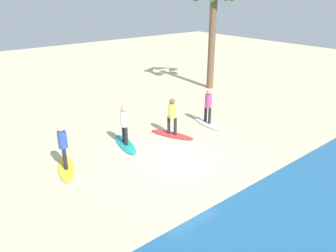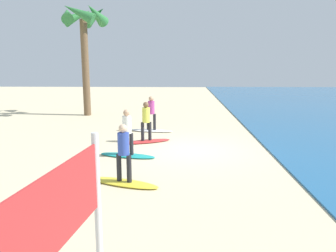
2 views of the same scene
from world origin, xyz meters
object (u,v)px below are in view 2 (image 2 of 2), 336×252
Objects in this scene: surfer_white at (151,110)px; surfboard_teal at (128,155)px; palm_tree at (83,26)px; surfer_yellow at (124,149)px; surfer_teal at (127,129)px; surfboard_red at (146,141)px; surfboard_yellow at (124,183)px; surfboard_white at (151,131)px; surfer_red at (146,118)px.

surfboard_teal is at bearing -6.78° from surfer_white.
surfer_white is at bearing 43.01° from palm_tree.
surfer_yellow is 0.24× the size of palm_tree.
surfboard_red is at bearing 167.39° from surfer_teal.
surfboard_teal and surfboard_yellow have the same top height.
surfboard_teal is at bearing -124.64° from surfboard_red.
surfer_teal is at bearing -87.80° from surfboard_white.
surfboard_white is 1.28× the size of surfer_teal.
surfer_teal is 0.78× the size of surfboard_yellow.
surfer_yellow reaches higher than surfboard_white.
surfer_white is (0.00, 0.00, 0.99)m from surfboard_white.
surfer_teal reaches higher than surfboard_red.
surfboard_yellow is 1.28× the size of surfer_yellow.
surfboard_red and surfboard_yellow have the same top height.
palm_tree is at bearing 142.00° from surfboard_white.
surfer_yellow is at bearing -113.86° from surfboard_red.
surfboard_white is at bearing 178.44° from surfer_yellow.
surfboard_teal is 1.28× the size of surfer_teal.
surfer_teal reaches higher than surfboard_yellow.
surfer_red reaches higher than surfboard_white.
surfboard_white is 4.37m from surfboard_teal.
surfer_white is at bearing 179.03° from surfer_red.
surfer_teal is (4.34, -0.52, 0.00)m from surfer_white.
palm_tree is at bearing 129.70° from surfboard_yellow.
surfboard_white is 7.15m from surfer_yellow.
surfer_red is at bearing 108.19° from surfboard_yellow.
surfboard_red is 4.98m from surfer_yellow.
surfboard_red is 1.28× the size of surfer_red.
surfboard_yellow is at bearing 19.68° from palm_tree.
surfer_teal is at bearing 116.75° from surfboard_yellow.
surfer_teal is (2.14, -0.48, 0.00)m from surfer_red.
surfboard_yellow is (7.08, -0.19, 0.00)m from surfboard_white.
surfboard_yellow is at bearing -113.86° from surfboard_red.
surfboard_red is at bearing 178.17° from surfer_yellow.
surfer_red is 4.88m from surfer_yellow.
surfer_white is 7.84m from palm_tree.
surfer_red is 4.98m from surfboard_yellow.
surfer_yellow is at bearing -1.56° from surfer_white.
surfer_teal is 1.00× the size of surfer_yellow.
palm_tree reaches higher than surfboard_red.
surfer_yellow is (-0.00, 0.00, 0.99)m from surfboard_yellow.
surfboard_white is 1.28× the size of surfer_red.
surfer_teal is 10.82m from palm_tree.
surfboard_teal is 2.76m from surfboard_yellow.
surfer_teal is (2.14, -0.48, 0.99)m from surfboard_red.
surfer_red is at bearing -0.97° from surfer_white.
palm_tree is (-11.82, -4.23, 5.40)m from surfboard_yellow.
palm_tree is (-4.74, -4.42, 4.40)m from surfer_white.
palm_tree is (-4.74, -4.42, 5.40)m from surfboard_white.
surfer_white and surfer_yellow have the same top height.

